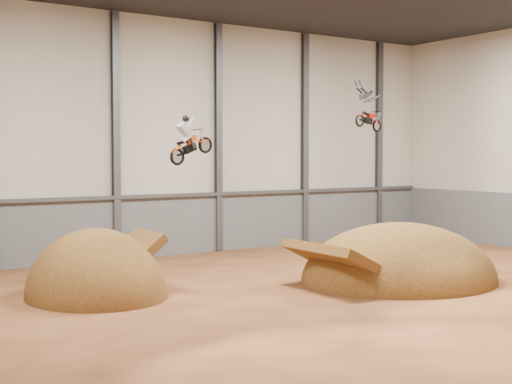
% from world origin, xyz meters
% --- Properties ---
extents(floor, '(40.00, 40.00, 0.00)m').
position_xyz_m(floor, '(0.00, 0.00, 0.00)').
color(floor, '#4D2814').
rests_on(floor, ground).
extents(back_wall, '(40.00, 0.10, 14.00)m').
position_xyz_m(back_wall, '(0.00, 15.00, 7.00)').
color(back_wall, beige).
rests_on(back_wall, ground).
extents(lower_band_back, '(39.80, 0.18, 3.50)m').
position_xyz_m(lower_band_back, '(0.00, 14.90, 1.75)').
color(lower_band_back, slate).
rests_on(lower_band_back, ground).
extents(steel_rail, '(39.80, 0.35, 0.20)m').
position_xyz_m(steel_rail, '(0.00, 14.75, 3.55)').
color(steel_rail, '#47494F').
rests_on(steel_rail, lower_band_back).
extents(steel_column_2, '(0.40, 0.36, 13.90)m').
position_xyz_m(steel_column_2, '(-3.33, 14.80, 7.00)').
color(steel_column_2, '#47494F').
rests_on(steel_column_2, ground).
extents(steel_column_3, '(0.40, 0.36, 13.90)m').
position_xyz_m(steel_column_3, '(3.33, 14.80, 7.00)').
color(steel_column_3, '#47494F').
rests_on(steel_column_3, ground).
extents(steel_column_4, '(0.40, 0.36, 13.90)m').
position_xyz_m(steel_column_4, '(10.00, 14.80, 7.00)').
color(steel_column_4, '#47494F').
rests_on(steel_column_4, ground).
extents(steel_column_5, '(0.40, 0.36, 13.90)m').
position_xyz_m(steel_column_5, '(16.67, 14.80, 7.00)').
color(steel_column_5, '#47494F').
rests_on(steel_column_5, ground).
extents(takeoff_ramp, '(5.76, 6.64, 5.76)m').
position_xyz_m(takeoff_ramp, '(-8.14, 5.36, 0.00)').
color(takeoff_ramp, '#432910').
rests_on(takeoff_ramp, ground).
extents(landing_ramp, '(9.61, 8.50, 5.55)m').
position_xyz_m(landing_ramp, '(5.08, 1.02, 0.00)').
color(landing_ramp, '#432910').
rests_on(landing_ramp, ground).
extents(fmx_rider_a, '(2.80, 1.19, 2.59)m').
position_xyz_m(fmx_rider_a, '(-4.75, 3.02, 6.78)').
color(fmx_rider_a, '#EC5617').
extents(fmx_rider_b, '(2.97, 1.15, 2.60)m').
position_xyz_m(fmx_rider_b, '(4.80, 2.96, 8.28)').
color(fmx_rider_b, red).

